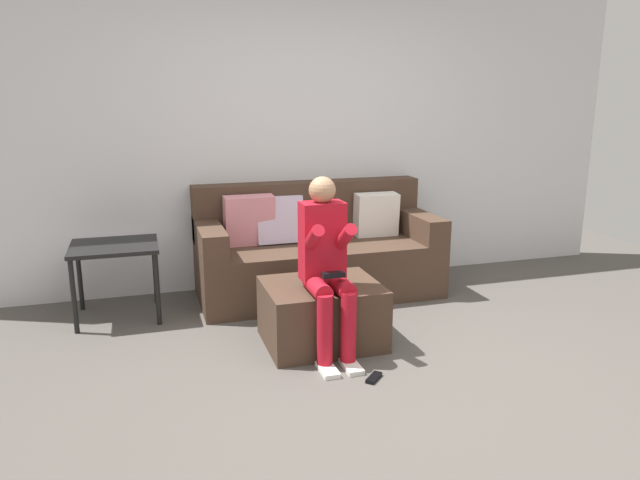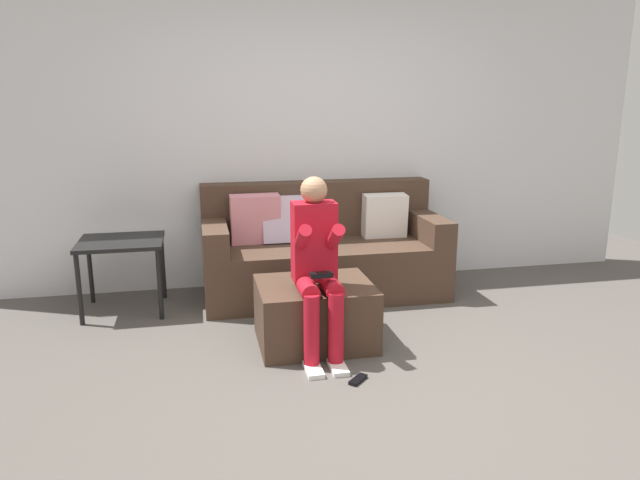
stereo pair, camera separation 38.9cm
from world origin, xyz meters
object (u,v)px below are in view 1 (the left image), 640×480
(couch_sectional, at_px, (315,252))
(remote_near_ottoman, at_px, (374,378))
(side_table, at_px, (115,254))
(ottoman, at_px, (322,313))
(person_seated, at_px, (327,260))

(couch_sectional, bearing_deg, remote_near_ottoman, -94.52)
(couch_sectional, relative_size, side_table, 3.17)
(ottoman, relative_size, remote_near_ottoman, 5.37)
(person_seated, bearing_deg, remote_near_ottoman, -70.58)
(couch_sectional, xyz_separation_m, person_seated, (-0.29, -1.22, 0.28))
(couch_sectional, xyz_separation_m, remote_near_ottoman, (-0.13, -1.66, -0.35))
(couch_sectional, height_order, ottoman, couch_sectional)
(ottoman, height_order, side_table, side_table)
(person_seated, bearing_deg, couch_sectional, 76.63)
(ottoman, distance_m, remote_near_ottoman, 0.66)
(side_table, bearing_deg, person_seated, -39.65)
(person_seated, xyz_separation_m, side_table, (-1.32, 1.09, -0.14))
(couch_sectional, bearing_deg, side_table, -175.62)
(couch_sectional, xyz_separation_m, side_table, (-1.61, -0.12, 0.14))
(couch_sectional, xyz_separation_m, ottoman, (-0.27, -1.04, -0.15))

